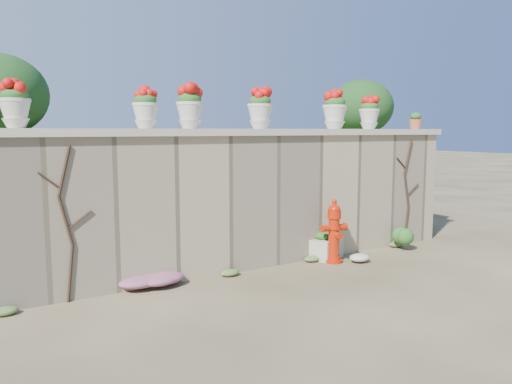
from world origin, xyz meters
TOP-DOWN VIEW (x-y plane):
  - ground at (0.00, 0.00)m, footprint 80.00×80.00m
  - stone_wall at (0.00, 1.80)m, footprint 8.00×0.40m
  - wall_cap at (0.00, 1.80)m, footprint 8.10×0.52m
  - raised_fill at (0.00, 5.00)m, footprint 9.00×6.00m
  - back_shrub_right at (3.40, 3.00)m, footprint 1.30×1.30m
  - vine_left at (-2.67, 1.58)m, footprint 0.60×0.04m
  - vine_right at (3.23, 1.58)m, footprint 0.60×0.04m
  - fire_hydrant at (1.26, 1.30)m, footprint 0.44×0.31m
  - planter_box at (1.33, 1.55)m, footprint 0.65×0.51m
  - green_shrub at (2.91, 1.28)m, footprint 0.60×0.54m
  - magenta_clump at (-1.63, 1.55)m, footprint 0.94×0.63m
  - white_flowers at (1.68, 1.05)m, footprint 0.49×0.39m
  - urn_pot_0 at (-3.14, 1.80)m, footprint 0.35×0.35m
  - urn_pot_1 at (-1.58, 1.80)m, footprint 0.34×0.34m
  - urn_pot_2 at (-0.95, 1.80)m, footprint 0.37×0.37m
  - urn_pot_3 at (0.20, 1.80)m, footprint 0.38×0.38m
  - urn_pot_4 at (1.66, 1.80)m, footprint 0.40×0.40m
  - urn_pot_5 at (2.45, 1.80)m, footprint 0.36×0.36m
  - terracotta_pot at (3.64, 1.80)m, footprint 0.25×0.25m

SIDE VIEW (x-z plane):
  - ground at x=0.00m, z-range 0.00..0.00m
  - white_flowers at x=1.68m, z-range 0.00..0.18m
  - magenta_clump at x=-1.63m, z-range 0.00..0.25m
  - planter_box at x=1.33m, z-range -0.02..0.45m
  - green_shrub at x=2.91m, z-range 0.00..0.57m
  - fire_hydrant at x=1.26m, z-range 0.00..1.00m
  - vine_left at x=-2.67m, z-range 0.04..1.94m
  - vine_right at x=3.23m, z-range 0.04..1.94m
  - stone_wall at x=0.00m, z-range 0.00..2.00m
  - raised_fill at x=0.00m, z-range 0.00..2.00m
  - wall_cap at x=0.00m, z-range 2.00..2.10m
  - terracotta_pot at x=3.64m, z-range 2.09..2.39m
  - urn_pot_1 at x=-1.58m, z-range 2.10..2.64m
  - urn_pot_0 at x=-3.14m, z-range 2.10..2.64m
  - urn_pot_5 at x=2.45m, z-range 2.10..2.65m
  - urn_pot_2 at x=-0.95m, z-range 2.10..2.68m
  - urn_pot_3 at x=0.20m, z-range 2.10..2.69m
  - urn_pot_4 at x=1.66m, z-range 2.10..2.73m
  - back_shrub_right at x=3.40m, z-range 2.00..3.10m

